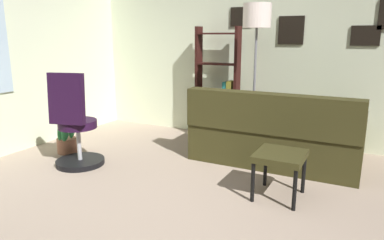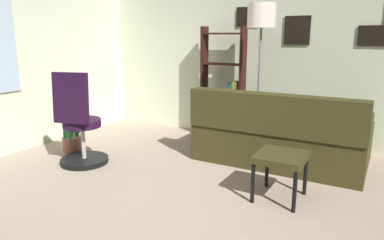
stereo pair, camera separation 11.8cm
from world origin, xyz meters
name	(u,v)px [view 1 (the left image)]	position (x,y,z in m)	size (l,w,h in m)	color
ground_plane	(188,226)	(0.00, 0.00, -0.05)	(5.17, 5.67, 0.10)	tan
wall_right_with_frames	(277,51)	(2.63, 0.00, 1.28)	(0.12, 5.67, 2.55)	silver
couch	(287,136)	(1.83, -0.38, 0.31)	(1.50, 1.93, 0.88)	#363217
footstool	(280,159)	(0.79, -0.55, 0.38)	(0.47, 0.44, 0.44)	#363217
office_chair	(75,130)	(0.52, 1.74, 0.44)	(0.57, 0.56, 1.10)	black
bookshelf	(218,90)	(2.37, 0.77, 0.71)	(0.18, 0.64, 1.61)	black
floor_lamp	(257,29)	(1.89, 0.07, 1.57)	(0.33, 0.33, 1.86)	slate
potted_plant	(67,136)	(0.81, 2.19, 0.23)	(0.33, 0.37, 0.62)	#955F49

